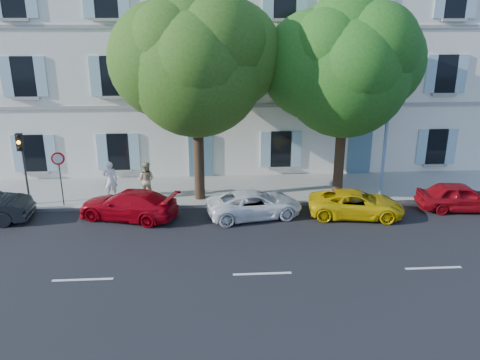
{
  "coord_description": "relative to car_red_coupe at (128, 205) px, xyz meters",
  "views": [
    {
      "loc": [
        -1.69,
        -18.02,
        8.0
      ],
      "look_at": [
        -0.36,
        2.0,
        1.4
      ],
      "focal_mm": 35.0,
      "sensor_mm": 36.0,
      "label": 1
    }
  ],
  "objects": [
    {
      "name": "car_yellow_supercar",
      "position": [
        9.98,
        -0.43,
        -0.05
      ],
      "size": [
        4.38,
        2.51,
        1.15
      ],
      "primitive_type": "imported",
      "rotation": [
        0.0,
        0.0,
        1.42
      ],
      "color": "#E4BB09",
      "rests_on": "ground"
    },
    {
      "name": "road_sign",
      "position": [
        -3.19,
        1.38,
        1.34
      ],
      "size": [
        0.58,
        0.16,
        2.53
      ],
      "color": "#383A3D",
      "rests_on": "sidewalk"
    },
    {
      "name": "kerb",
      "position": [
        5.29,
        1.05,
        -0.55
      ],
      "size": [
        36.0,
        0.16,
        0.16
      ],
      "primitive_type": "cube",
      "color": "#9E998E",
      "rests_on": "ground"
    },
    {
      "name": "street_lamp",
      "position": [
        11.73,
        1.27,
        3.8
      ],
      "size": [
        0.4,
        1.62,
        7.55
      ],
      "color": "#7293BF",
      "rests_on": "sidewalk"
    },
    {
      "name": "tree_left",
      "position": [
        3.08,
        1.93,
        5.61
      ],
      "size": [
        6.1,
        6.1,
        9.46
      ],
      "color": "#3A2819",
      "rests_on": "sidewalk"
    },
    {
      "name": "car_red_hatchback",
      "position": [
        14.92,
        -0.01,
        0.01
      ],
      "size": [
        3.91,
        1.88,
        1.29
      ],
      "primitive_type": "imported",
      "rotation": [
        0.0,
        0.0,
        1.47
      ],
      "color": "#980911",
      "rests_on": "ground"
    },
    {
      "name": "traffic_light",
      "position": [
        -4.79,
        1.53,
        1.97
      ],
      "size": [
        0.29,
        0.38,
        3.38
      ],
      "color": "#383A3D",
      "rests_on": "sidewalk"
    },
    {
      "name": "building",
      "position": [
        5.29,
        8.97,
        5.37
      ],
      "size": [
        28.0,
        7.0,
        12.0
      ],
      "primitive_type": "cube",
      "color": "white",
      "rests_on": "ground"
    },
    {
      "name": "pedestrian_b",
      "position": [
        0.53,
        2.2,
        0.4
      ],
      "size": [
        0.98,
        0.83,
        1.77
      ],
      "primitive_type": "imported",
      "rotation": [
        0.0,
        0.0,
        2.94
      ],
      "color": "tan",
      "rests_on": "sidewalk"
    },
    {
      "name": "ground",
      "position": [
        5.29,
        -1.23,
        -0.63
      ],
      "size": [
        90.0,
        90.0,
        0.0
      ],
      "primitive_type": "plane",
      "color": "black"
    },
    {
      "name": "sidewalk",
      "position": [
        5.29,
        3.22,
        -0.56
      ],
      "size": [
        36.0,
        4.5,
        0.15
      ],
      "primitive_type": "cube",
      "color": "#A09E96",
      "rests_on": "ground"
    },
    {
      "name": "car_white_coupe",
      "position": [
        5.51,
        -0.17,
        -0.05
      ],
      "size": [
        4.47,
        2.67,
        1.16
      ],
      "primitive_type": "imported",
      "rotation": [
        0.0,
        0.0,
        1.76
      ],
      "color": "white",
      "rests_on": "ground"
    },
    {
      "name": "car_red_coupe",
      "position": [
        0.0,
        0.0,
        0.0
      ],
      "size": [
        4.68,
        3.02,
        1.26
      ],
      "primitive_type": "imported",
      "rotation": [
        0.0,
        0.0,
        4.4
      ],
      "color": "#9D0410",
      "rests_on": "ground"
    },
    {
      "name": "tree_right",
      "position": [
        9.82,
        2.1,
        5.34
      ],
      "size": [
        5.89,
        5.89,
        9.07
      ],
      "color": "#3A2819",
      "rests_on": "sidewalk"
    },
    {
      "name": "pedestrian_a",
      "position": [
        -1.17,
        2.27,
        0.42
      ],
      "size": [
        0.69,
        0.48,
        1.81
      ],
      "primitive_type": "imported",
      "rotation": [
        0.0,
        0.0,
        3.21
      ],
      "color": "white",
      "rests_on": "sidewalk"
    }
  ]
}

